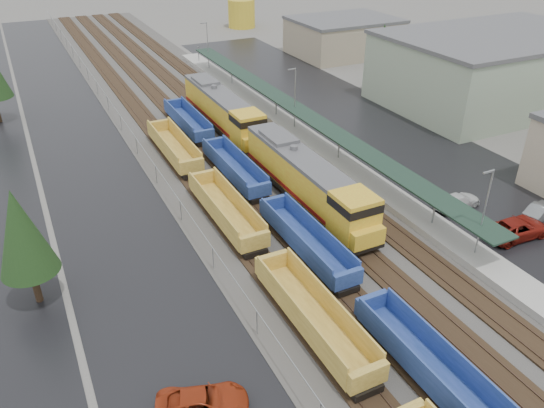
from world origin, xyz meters
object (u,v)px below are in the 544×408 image
(well_string_yellow, at_px, (313,316))
(parked_car_east_e, at_px, (540,211))
(locomotive_lead, at_px, (308,181))
(storage_tank, at_px, (242,14))
(locomotive_trail, at_px, (223,111))
(parked_car_east_b, at_px, (517,228))
(parked_car_west_c, at_px, (203,403))
(well_string_blue, at_px, (359,295))
(parked_car_east_c, at_px, (458,201))

(well_string_yellow, bearing_deg, parked_car_east_e, 7.65)
(locomotive_lead, relative_size, storage_tank, 3.52)
(locomotive_trail, bearing_deg, parked_car_east_b, -68.57)
(storage_tank, distance_m, parked_car_west_c, 104.40)
(well_string_yellow, xyz_separation_m, parked_car_east_b, (21.19, 2.16, -0.34))
(well_string_blue, bearing_deg, locomotive_trail, 83.51)
(locomotive_lead, relative_size, parked_car_west_c, 4.10)
(parked_car_east_c, relative_size, parked_car_east_e, 1.14)
(storage_tank, relative_size, parked_car_east_e, 1.42)
(locomotive_trail, relative_size, parked_car_east_b, 3.59)
(locomotive_lead, bearing_deg, storage_tank, 70.83)
(parked_car_west_c, relative_size, parked_car_east_b, 0.88)
(well_string_blue, distance_m, parked_car_east_b, 17.26)
(locomotive_lead, distance_m, well_string_yellow, 16.84)
(well_string_blue, bearing_deg, well_string_yellow, -171.90)
(parked_car_west_c, relative_size, parked_car_east_c, 1.07)
(parked_car_east_b, bearing_deg, storage_tank, -5.56)
(well_string_blue, relative_size, parked_car_east_b, 14.84)
(parked_car_west_c, relative_size, parked_car_east_e, 1.22)
(parked_car_east_c, bearing_deg, storage_tank, -14.91)
(parked_car_west_c, bearing_deg, locomotive_lead, -25.30)
(parked_car_east_b, height_order, parked_car_east_e, parked_car_east_b)
(parked_car_east_c, xyz_separation_m, parked_car_east_e, (5.37, -4.64, -0.00))
(well_string_yellow, height_order, storage_tank, storage_tank)
(parked_car_west_c, bearing_deg, parked_car_east_c, -51.01)
(well_string_yellow, distance_m, parked_car_east_b, 21.30)
(parked_car_west_c, bearing_deg, well_string_yellow, -53.20)
(well_string_blue, height_order, parked_car_east_e, well_string_blue)
(well_string_yellow, distance_m, parked_car_west_c, 9.27)
(well_string_yellow, height_order, parked_car_east_b, well_string_yellow)
(parked_car_west_c, height_order, parked_car_east_e, parked_car_west_c)
(parked_car_west_c, height_order, parked_car_east_c, parked_car_west_c)
(locomotive_lead, bearing_deg, well_string_blue, -105.74)
(well_string_blue, relative_size, parked_car_west_c, 16.94)
(well_string_yellow, relative_size, parked_car_west_c, 14.41)
(locomotive_trail, distance_m, storage_tank, 62.20)
(locomotive_lead, xyz_separation_m, well_string_blue, (-4.00, -14.19, -1.42))
(locomotive_lead, distance_m, parked_car_east_b, 18.32)
(parked_car_east_b, height_order, parked_car_east_c, parked_car_east_b)
(well_string_yellow, relative_size, parked_car_east_b, 12.62)
(storage_tank, xyz_separation_m, parked_car_east_b, (-13.62, -89.73, -2.17))
(well_string_blue, xyz_separation_m, parked_car_west_c, (-12.77, -3.53, -0.39))
(well_string_yellow, bearing_deg, storage_tank, 69.25)
(well_string_yellow, xyz_separation_m, parked_car_east_e, (25.55, 3.43, -0.46))
(locomotive_trail, xyz_separation_m, parked_car_east_e, (17.55, -32.33, -1.83))
(parked_car_east_b, xyz_separation_m, parked_car_east_c, (-1.01, 5.91, -0.12))
(parked_car_east_e, bearing_deg, parked_car_east_b, 91.14)
(locomotive_lead, xyz_separation_m, storage_tank, (26.81, 77.13, 0.46))
(locomotive_trail, distance_m, parked_car_east_c, 30.30)
(locomotive_lead, xyz_separation_m, locomotive_trail, (0.00, 21.00, 0.00))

